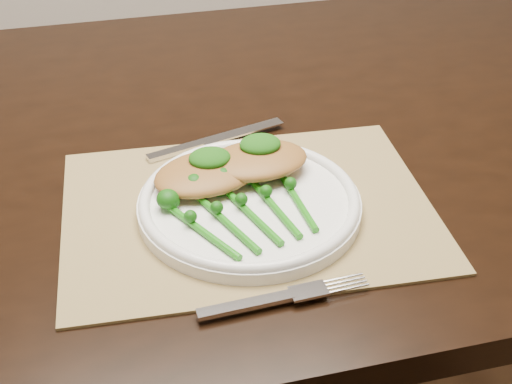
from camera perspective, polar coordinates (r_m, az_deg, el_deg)
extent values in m
cube|color=black|center=(1.01, -4.12, 3.81)|extent=(1.63, 0.96, 0.04)
cube|color=olive|center=(0.84, -0.64, -1.37)|extent=(0.44, 0.33, 0.00)
cylinder|color=white|center=(0.83, -0.53, -1.07)|extent=(0.26, 0.26, 0.02)
torus|color=white|center=(0.83, -0.53, -0.56)|extent=(0.26, 0.26, 0.01)
cube|color=silver|center=(0.95, -6.42, 3.29)|extent=(0.08, 0.04, 0.01)
cube|color=silver|center=(0.98, -1.12, 4.86)|extent=(0.12, 0.05, 0.00)
cube|color=silver|center=(0.71, -0.83, -9.02)|extent=(0.10, 0.02, 0.01)
ellipsoid|color=#97642C|center=(0.85, -3.85, 1.57)|extent=(0.16, 0.13, 0.03)
ellipsoid|color=#97642C|center=(0.86, 0.12, 2.56)|extent=(0.13, 0.10, 0.02)
ellipsoid|color=#0E4009|center=(0.85, -3.73, 2.74)|extent=(0.05, 0.04, 0.02)
ellipsoid|color=#0E4009|center=(0.87, 0.34, 3.84)|extent=(0.05, 0.04, 0.02)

